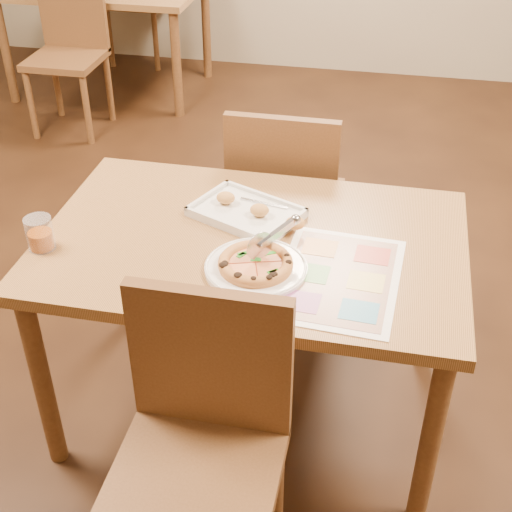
% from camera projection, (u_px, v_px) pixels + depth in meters
% --- Properties ---
extents(room, '(7.00, 7.00, 7.00)m').
position_uv_depth(room, '(251.00, 34.00, 1.83)').
color(room, black).
rests_on(room, ground).
extents(dining_table, '(1.30, 0.85, 0.72)m').
position_uv_depth(dining_table, '(252.00, 261.00, 2.24)').
color(dining_table, '#9D6C3F').
rests_on(dining_table, ground).
extents(chair_near, '(0.42, 0.42, 0.47)m').
position_uv_depth(chair_near, '(203.00, 418.00, 1.79)').
color(chair_near, brown).
rests_on(chair_near, ground).
extents(chair_far, '(0.42, 0.42, 0.47)m').
position_uv_depth(chair_far, '(284.00, 188.00, 2.76)').
color(chair_far, brown).
rests_on(chair_far, ground).
extents(bg_chair_near, '(0.42, 0.42, 0.47)m').
position_uv_depth(bg_chair_near, '(69.00, 35.00, 4.31)').
color(bg_chair_near, brown).
rests_on(bg_chair_near, ground).
extents(plate, '(0.32, 0.32, 0.02)m').
position_uv_depth(plate, '(256.00, 268.00, 2.05)').
color(plate, white).
rests_on(plate, dining_table).
extents(pizza, '(0.22, 0.22, 0.03)m').
position_uv_depth(pizza, '(256.00, 263.00, 2.03)').
color(pizza, '#D08C47').
rests_on(pizza, plate).
extents(pizza_cutter, '(0.13, 0.13, 0.10)m').
position_uv_depth(pizza_cutter, '(271.00, 237.00, 2.03)').
color(pizza_cutter, silver).
rests_on(pizza_cutter, pizza).
extents(appetizer_tray, '(0.40, 0.34, 0.06)m').
position_uv_depth(appetizer_tray, '(249.00, 213.00, 2.28)').
color(appetizer_tray, silver).
rests_on(appetizer_tray, dining_table).
extents(glass_tumbler, '(0.08, 0.08, 0.10)m').
position_uv_depth(glass_tumbler, '(40.00, 235.00, 2.12)').
color(glass_tumbler, '#903F0B').
rests_on(glass_tumbler, dining_table).
extents(menu, '(0.37, 0.49, 0.00)m').
position_uv_depth(menu, '(338.00, 278.00, 2.02)').
color(menu, white).
rests_on(menu, dining_table).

